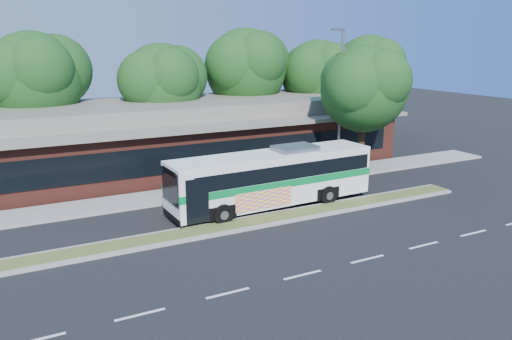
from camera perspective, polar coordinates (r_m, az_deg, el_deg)
name	(u,v)px	position (r m, az deg, el deg)	size (l,w,h in m)	color
ground	(243,231)	(22.73, -1.47, -6.93)	(120.00, 120.00, 0.00)	black
median_strip	(238,225)	(23.21, -2.12, -6.28)	(26.00, 1.10, 0.15)	#4F5423
sidewalk	(194,193)	(28.30, -7.13, -2.58)	(44.00, 2.60, 0.12)	gray
plaza_building	(158,137)	(33.92, -11.12, 3.70)	(33.20, 11.20, 4.45)	maroon
lamp_post	(340,98)	(31.49, 9.56, 8.07)	(0.93, 0.18, 9.07)	slate
tree_bg_b	(41,76)	(35.39, -23.33, 9.81)	(6.69, 6.00, 9.00)	black
tree_bg_c	(167,82)	(35.91, -10.19, 9.91)	(6.24, 5.60, 8.26)	black
tree_bg_d	(250,67)	(39.43, -0.68, 11.71)	(6.91, 6.20, 9.37)	black
tree_bg_e	(321,74)	(41.64, 7.46, 10.80)	(6.47, 5.80, 8.50)	black
tree_bg_f	(371,68)	(46.07, 13.04, 11.29)	(6.69, 6.00, 8.92)	black
transit_bus	(273,174)	(25.48, 1.97, -0.50)	(11.08, 2.89, 3.08)	white
sidewalk_tree	(368,86)	(32.26, 12.64, 9.31)	(5.99, 5.37, 8.16)	black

